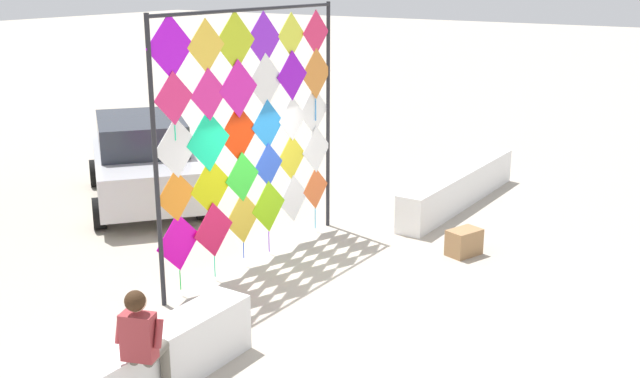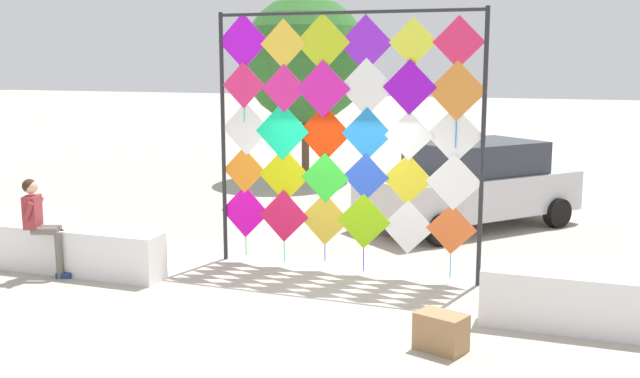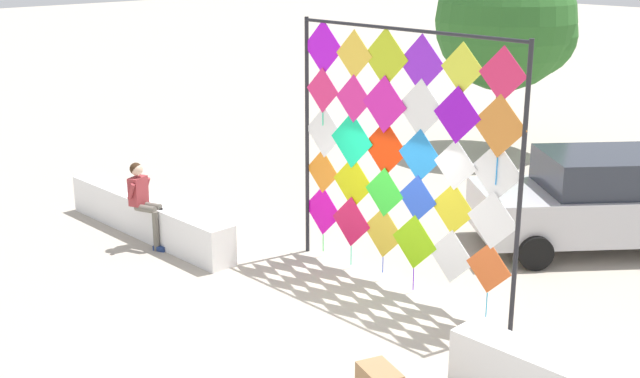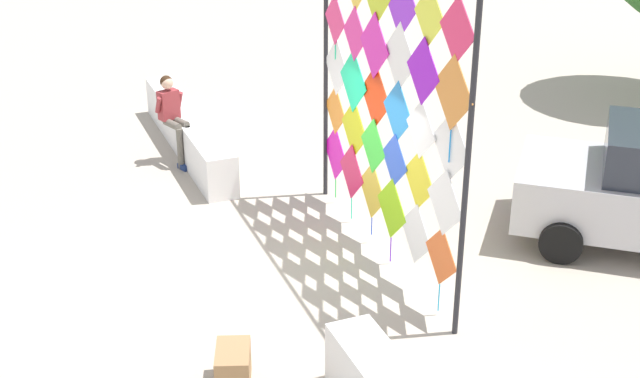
# 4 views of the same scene
# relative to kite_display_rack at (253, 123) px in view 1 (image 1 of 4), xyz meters

# --- Properties ---
(ground) EXTENTS (120.00, 120.00, 0.00)m
(ground) POSITION_rel_kite_display_rack_xyz_m (-0.01, -1.34, -2.37)
(ground) COLOR #ADA393
(plaza_ledge_right) EXTENTS (4.76, 0.53, 0.74)m
(plaza_ledge_right) POSITION_rel_kite_display_rack_xyz_m (4.86, -1.60, -2.00)
(plaza_ledge_right) COLOR white
(plaza_ledge_right) RESTS_ON ground
(kite_display_rack) EXTENTS (4.49, 0.13, 4.21)m
(kite_display_rack) POSITION_rel_kite_display_rack_xyz_m (0.00, 0.00, 0.00)
(kite_display_rack) COLOR #232328
(kite_display_rack) RESTS_ON ground
(seated_vendor) EXTENTS (0.76, 0.60, 1.59)m
(seated_vendor) POSITION_rel_kite_display_rack_xyz_m (-4.41, -1.95, -1.42)
(seated_vendor) COLOR #666056
(seated_vendor) RESTS_ON ground
(parked_car) EXTENTS (4.42, 4.77, 1.77)m
(parked_car) POSITION_rel_kite_display_rack_xyz_m (1.44, 4.11, -1.47)
(parked_car) COLOR #B7B7BC
(parked_car) RESTS_ON ground
(cardboard_box_large) EXTENTS (0.68, 0.55, 0.46)m
(cardboard_box_large) POSITION_rel_kite_display_rack_xyz_m (2.18, -2.85, -2.14)
(cardboard_box_large) COLOR #9E754C
(cardboard_box_large) RESTS_ON ground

